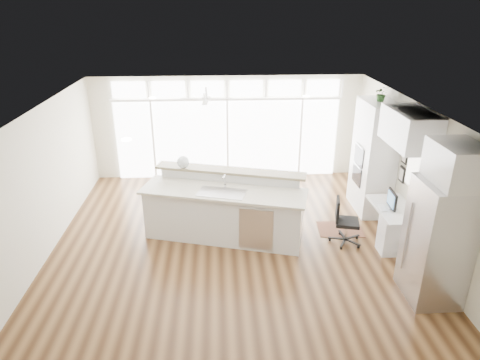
{
  "coord_description": "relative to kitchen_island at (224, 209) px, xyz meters",
  "views": [
    {
      "loc": [
        -0.26,
        -6.9,
        4.49
      ],
      "look_at": [
        0.15,
        0.6,
        1.29
      ],
      "focal_mm": 32.0,
      "sensor_mm": 36.0,
      "label": 1
    }
  ],
  "objects": [
    {
      "name": "floor",
      "position": [
        0.17,
        -0.67,
        -0.65
      ],
      "size": [
        7.0,
        8.0,
        0.02
      ],
      "primitive_type": "cube",
      "color": "#412714",
      "rests_on": "ground"
    },
    {
      "name": "ceiling",
      "position": [
        0.17,
        -0.67,
        2.06
      ],
      "size": [
        7.0,
        8.0,
        0.02
      ],
      "primitive_type": "cube",
      "color": "silver",
      "rests_on": "wall_back"
    },
    {
      "name": "wall_back",
      "position": [
        0.17,
        3.33,
        0.71
      ],
      "size": [
        7.0,
        0.04,
        2.7
      ],
      "primitive_type": "cube",
      "color": "beige",
      "rests_on": "floor"
    },
    {
      "name": "wall_left",
      "position": [
        -3.33,
        -0.67,
        0.71
      ],
      "size": [
        0.04,
        8.0,
        2.7
      ],
      "primitive_type": "cube",
      "color": "beige",
      "rests_on": "floor"
    },
    {
      "name": "wall_right",
      "position": [
        3.67,
        -0.67,
        0.71
      ],
      "size": [
        0.04,
        8.0,
        2.7
      ],
      "primitive_type": "cube",
      "color": "beige",
      "rests_on": "floor"
    },
    {
      "name": "glass_wall",
      "position": [
        0.17,
        3.27,
        0.41
      ],
      "size": [
        5.8,
        0.06,
        2.08
      ],
      "primitive_type": "cube",
      "color": "white",
      "rests_on": "wall_back"
    },
    {
      "name": "transom_row",
      "position": [
        0.17,
        3.27,
        1.74
      ],
      "size": [
        5.9,
        0.06,
        0.4
      ],
      "primitive_type": "cube",
      "color": "white",
      "rests_on": "wall_back"
    },
    {
      "name": "desk_window",
      "position": [
        3.63,
        -0.37,
        0.91
      ],
      "size": [
        0.04,
        0.85,
        0.85
      ],
      "primitive_type": "cube",
      "color": "white",
      "rests_on": "wall_right"
    },
    {
      "name": "ceiling_fan",
      "position": [
        -0.33,
        2.13,
        1.84
      ],
      "size": [
        1.16,
        1.16,
        0.32
      ],
      "primitive_type": "cube",
      "color": "white",
      "rests_on": "ceiling"
    },
    {
      "name": "recessed_lights",
      "position": [
        0.17,
        -0.47,
        2.04
      ],
      "size": [
        3.4,
        3.0,
        0.02
      ],
      "primitive_type": "cube",
      "color": "white",
      "rests_on": "ceiling"
    },
    {
      "name": "oven_cabinet",
      "position": [
        3.34,
        1.13,
        0.61
      ],
      "size": [
        0.64,
        1.2,
        2.5
      ],
      "primitive_type": "cube",
      "color": "silver",
      "rests_on": "floor"
    },
    {
      "name": "desk_nook",
      "position": [
        3.3,
        -0.37,
        -0.26
      ],
      "size": [
        0.72,
        1.3,
        0.76
      ],
      "primitive_type": "cube",
      "color": "silver",
      "rests_on": "floor"
    },
    {
      "name": "upper_cabinets",
      "position": [
        3.34,
        -0.37,
        1.71
      ],
      "size": [
        0.64,
        1.3,
        0.64
      ],
      "primitive_type": "cube",
      "color": "silver",
      "rests_on": "wall_right"
    },
    {
      "name": "refrigerator",
      "position": [
        3.28,
        -2.02,
        0.36
      ],
      "size": [
        0.76,
        0.9,
        2.0
      ],
      "primitive_type": "cube",
      "color": "silver",
      "rests_on": "floor"
    },
    {
      "name": "fridge_cabinet",
      "position": [
        3.34,
        -2.02,
        1.66
      ],
      "size": [
        0.64,
        0.9,
        0.6
      ],
      "primitive_type": "cube",
      "color": "silver",
      "rests_on": "wall_right"
    },
    {
      "name": "framed_photos",
      "position": [
        3.63,
        0.25,
        0.76
      ],
      "size": [
        0.06,
        0.22,
        0.8
      ],
      "primitive_type": "cube",
      "color": "black",
      "rests_on": "wall_right"
    },
    {
      "name": "kitchen_island",
      "position": [
        0.0,
        0.0,
        0.0
      ],
      "size": [
        3.44,
        2.04,
        1.28
      ],
      "primitive_type": "cube",
      "rotation": [
        0.0,
        0.0,
        -0.27
      ],
      "color": "silver",
      "rests_on": "floor"
    },
    {
      "name": "rug",
      "position": [
        2.45,
        0.17,
        -0.64
      ],
      "size": [
        0.96,
        0.73,
        0.01
      ],
      "primitive_type": "cube",
      "rotation": [
        0.0,
        0.0,
        -0.07
      ],
      "color": "#391B12",
      "rests_on": "floor"
    },
    {
      "name": "office_chair",
      "position": [
        2.41,
        -0.34,
        -0.17
      ],
      "size": [
        0.57,
        0.55,
        0.93
      ],
      "primitive_type": "cube",
      "rotation": [
        0.0,
        0.0,
        -0.23
      ],
      "color": "black",
      "rests_on": "floor"
    },
    {
      "name": "fishbowl",
      "position": [
        -0.81,
        0.64,
        0.77
      ],
      "size": [
        0.3,
        0.3,
        0.26
      ],
      "primitive_type": "sphere",
      "rotation": [
        0.0,
        0.0,
        -0.19
      ],
      "color": "silver",
      "rests_on": "kitchen_island"
    },
    {
      "name": "monitor",
      "position": [
        3.22,
        -0.37,
        0.3
      ],
      "size": [
        0.1,
        0.45,
        0.37
      ],
      "primitive_type": "cube",
      "rotation": [
        0.0,
        0.0,
        -0.07
      ],
      "color": "black",
      "rests_on": "desk_nook"
    },
    {
      "name": "keyboard",
      "position": [
        3.05,
        -0.37,
        0.13
      ],
      "size": [
        0.15,
        0.31,
        0.02
      ],
      "primitive_type": "cube",
      "rotation": [
        0.0,
        0.0,
        -0.14
      ],
      "color": "silver",
      "rests_on": "desk_nook"
    },
    {
      "name": "potted_plant",
      "position": [
        3.34,
        1.13,
        1.98
      ],
      "size": [
        0.33,
        0.35,
        0.25
      ],
      "primitive_type": "imported",
      "rotation": [
        0.0,
        0.0,
        -0.12
      ],
      "color": "#2C5B27",
      "rests_on": "oven_cabinet"
    }
  ]
}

